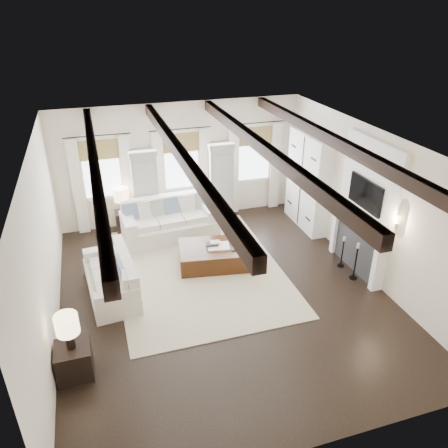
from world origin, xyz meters
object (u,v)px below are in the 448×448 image
object	(u,v)px
sofa_back	(169,221)
ottoman	(217,255)
side_table_front	(74,361)
side_table_back	(125,223)
sofa_left	(114,278)

from	to	relation	value
sofa_back	ottoman	size ratio (longest dim) A/B	1.40
side_table_front	side_table_back	size ratio (longest dim) A/B	0.89
sofa_left	side_table_back	world-z (taller)	sofa_left
sofa_back	side_table_front	world-z (taller)	sofa_back
side_table_front	side_table_back	bearing A→B (deg)	74.67
ottoman	side_table_back	xyz separation A→B (m)	(-1.88, 2.14, 0.08)
sofa_back	side_table_back	xyz separation A→B (m)	(-1.07, 0.48, -0.10)
sofa_back	ottoman	distance (m)	1.85
side_table_back	ottoman	bearing A→B (deg)	-48.68
sofa_left	side_table_back	xyz separation A→B (m)	(0.48, 2.56, -0.03)
side_table_front	sofa_left	bearing A→B (deg)	69.22
sofa_back	sofa_left	bearing A→B (deg)	-126.72
side_table_front	side_table_back	world-z (taller)	side_table_back
ottoman	side_table_front	distance (m)	4.04
ottoman	sofa_left	bearing A→B (deg)	-160.78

